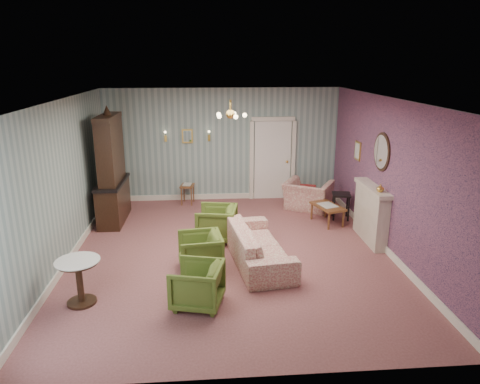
{
  "coord_description": "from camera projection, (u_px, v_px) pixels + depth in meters",
  "views": [
    {
      "loc": [
        -0.46,
        -7.83,
        3.57
      ],
      "look_at": [
        0.2,
        0.4,
        1.1
      ],
      "focal_mm": 33.22,
      "sensor_mm": 36.0,
      "label": 1
    }
  ],
  "objects": [
    {
      "name": "sofa_chintz",
      "position": [
        258.0,
        239.0,
        8.08
      ],
      "size": [
        0.95,
        2.31,
        0.88
      ],
      "primitive_type": "imported",
      "rotation": [
        0.0,
        0.0,
        1.7
      ],
      "color": "#A34145",
      "rests_on": "floor"
    },
    {
      "name": "floor",
      "position": [
        231.0,
        253.0,
        8.54
      ],
      "size": [
        7.0,
        7.0,
        0.0
      ],
      "primitive_type": "plane",
      "color": "#915554",
      "rests_on": "ground"
    },
    {
      "name": "olive_chair_b",
      "position": [
        200.0,
        250.0,
        7.74
      ],
      "size": [
        0.76,
        0.8,
        0.75
      ],
      "primitive_type": "imported",
      "rotation": [
        0.0,
        0.0,
        -1.45
      ],
      "color": "#526924",
      "rests_on": "floor"
    },
    {
      "name": "burgundy_cushion",
      "position": [
        308.0,
        192.0,
        10.77
      ],
      "size": [
        0.41,
        0.28,
        0.39
      ],
      "primitive_type": "cube",
      "rotation": [
        0.17,
        0.0,
        -0.35
      ],
      "color": "maroon",
      "rests_on": "wingback_chair"
    },
    {
      "name": "olive_chair_a",
      "position": [
        197.0,
        283.0,
        6.62
      ],
      "size": [
        0.82,
        0.86,
        0.74
      ],
      "primitive_type": "imported",
      "rotation": [
        0.0,
        0.0,
        -1.81
      ],
      "color": "#526924",
      "rests_on": "floor"
    },
    {
      "name": "oval_mirror",
      "position": [
        381.0,
        152.0,
        8.62
      ],
      "size": [
        0.04,
        0.76,
        0.84
      ],
      "primitive_type": null,
      "color": "white",
      "rests_on": "wall_right"
    },
    {
      "name": "fireplace",
      "position": [
        371.0,
        214.0,
        8.97
      ],
      "size": [
        0.3,
        1.4,
        1.16
      ],
      "primitive_type": null,
      "color": "beige",
      "rests_on": "floor"
    },
    {
      "name": "wall_front",
      "position": [
        250.0,
        264.0,
        4.78
      ],
      "size": [
        6.0,
        0.0,
        6.0
      ],
      "primitive_type": "plane",
      "rotation": [
        -1.57,
        0.0,
        0.0
      ],
      "color": "gray",
      "rests_on": "ground"
    },
    {
      "name": "mantel_vase",
      "position": [
        380.0,
        188.0,
        8.4
      ],
      "size": [
        0.15,
        0.15,
        0.15
      ],
      "primitive_type": "imported",
      "color": "gold",
      "rests_on": "fireplace"
    },
    {
      "name": "side_table_black",
      "position": [
        341.0,
        206.0,
        10.29
      ],
      "size": [
        0.48,
        0.48,
        0.61
      ],
      "primitive_type": null,
      "rotation": [
        0.0,
        0.0,
        -0.2
      ],
      "color": "black",
      "rests_on": "floor"
    },
    {
      "name": "ceiling",
      "position": [
        230.0,
        100.0,
        7.71
      ],
      "size": [
        7.0,
        7.0,
        0.0
      ],
      "primitive_type": "plane",
      "rotation": [
        3.14,
        0.0,
        0.0
      ],
      "color": "white",
      "rests_on": "ground"
    },
    {
      "name": "coffee_table",
      "position": [
        327.0,
        214.0,
        10.03
      ],
      "size": [
        0.7,
        0.95,
        0.43
      ],
      "primitive_type": null,
      "rotation": [
        0.0,
        0.0,
        0.31
      ],
      "color": "brown",
      "rests_on": "floor"
    },
    {
      "name": "wall_back",
      "position": [
        223.0,
        145.0,
        11.47
      ],
      "size": [
        6.0,
        0.0,
        6.0
      ],
      "primitive_type": "plane",
      "rotation": [
        1.57,
        0.0,
        0.0
      ],
      "color": "gray",
      "rests_on": "ground"
    },
    {
      "name": "nesting_table",
      "position": [
        188.0,
        193.0,
        11.4
      ],
      "size": [
        0.39,
        0.46,
        0.54
      ],
      "primitive_type": null,
      "rotation": [
        0.0,
        0.0,
        -0.15
      ],
      "color": "brown",
      "rests_on": "floor"
    },
    {
      "name": "dresser",
      "position": [
        111.0,
        166.0,
        9.91
      ],
      "size": [
        0.55,
        1.55,
        2.57
      ],
      "primitive_type": null,
      "rotation": [
        0.0,
        0.0,
        -0.01
      ],
      "color": "black",
      "rests_on": "floor"
    },
    {
      "name": "gilt_mirror_back",
      "position": [
        187.0,
        136.0,
        11.29
      ],
      "size": [
        0.28,
        0.06,
        0.36
      ],
      "primitive_type": null,
      "color": "gold",
      "rests_on": "wall_back"
    },
    {
      "name": "sconce_left",
      "position": [
        166.0,
        137.0,
        11.23
      ],
      "size": [
        0.16,
        0.12,
        0.3
      ],
      "primitive_type": null,
      "color": "gold",
      "rests_on": "wall_back"
    },
    {
      "name": "door",
      "position": [
        272.0,
        159.0,
        11.63
      ],
      "size": [
        1.12,
        0.12,
        2.16
      ],
      "primitive_type": null,
      "color": "white",
      "rests_on": "floor"
    },
    {
      "name": "chandelier",
      "position": [
        230.0,
        115.0,
        7.78
      ],
      "size": [
        0.56,
        0.56,
        0.36
      ],
      "primitive_type": null,
      "color": "gold",
      "rests_on": "ceiling"
    },
    {
      "name": "olive_chair_c",
      "position": [
        217.0,
        222.0,
        9.05
      ],
      "size": [
        0.84,
        0.88,
        0.79
      ],
      "primitive_type": "imported",
      "rotation": [
        0.0,
        0.0,
        -1.75
      ],
      "color": "#526924",
      "rests_on": "floor"
    },
    {
      "name": "wall_right_floral",
      "position": [
        389.0,
        177.0,
        8.35
      ],
      "size": [
        0.0,
        7.0,
        7.0
      ],
      "primitive_type": "plane",
      "rotation": [
        1.57,
        0.0,
        -1.57
      ],
      "color": "#B85C75",
      "rests_on": "ground"
    },
    {
      "name": "sconce_right",
      "position": [
        209.0,
        136.0,
        11.31
      ],
      "size": [
        0.16,
        0.12,
        0.3
      ],
      "primitive_type": null,
      "color": "gold",
      "rests_on": "wall_back"
    },
    {
      "name": "pedestal_table",
      "position": [
        80.0,
        282.0,
        6.68
      ],
      "size": [
        0.76,
        0.76,
        0.72
      ],
      "primitive_type": null,
      "rotation": [
        0.0,
        0.0,
        0.17
      ],
      "color": "black",
      "rests_on": "floor"
    },
    {
      "name": "wingback_chair",
      "position": [
        308.0,
        191.0,
        10.92
      ],
      "size": [
        1.29,
        1.16,
        0.94
      ],
      "primitive_type": "imported",
      "rotation": [
        0.0,
        0.0,
        2.6
      ],
      "color": "#A34145",
      "rests_on": "floor"
    },
    {
      "name": "framed_print",
      "position": [
        358.0,
        151.0,
        9.98
      ],
      "size": [
        0.04,
        0.34,
        0.42
      ],
      "primitive_type": null,
      "color": "gold",
      "rests_on": "wall_right"
    },
    {
      "name": "wall_right",
      "position": [
        390.0,
        177.0,
        8.35
      ],
      "size": [
        0.0,
        7.0,
        7.0
      ],
      "primitive_type": "plane",
      "rotation": [
        1.57,
        0.0,
        -1.57
      ],
      "color": "gray",
      "rests_on": "ground"
    },
    {
      "name": "wall_left",
      "position": [
        63.0,
        184.0,
        7.89
      ],
      "size": [
        0.0,
        7.0,
        7.0
      ],
      "primitive_type": "plane",
      "rotation": [
        1.57,
        0.0,
        1.57
      ],
      "color": "gray",
      "rests_on": "ground"
    }
  ]
}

